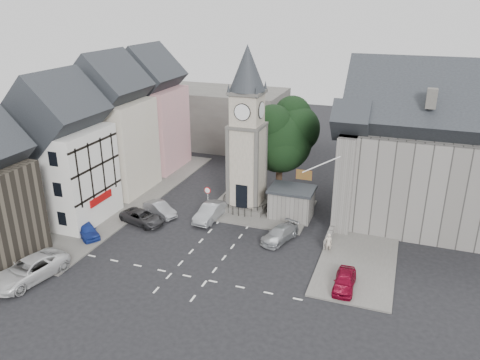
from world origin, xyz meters
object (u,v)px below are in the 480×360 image
at_px(clock_tower, 247,131).
at_px(car_west_blue, 87,230).
at_px(car_east_red, 345,281).
at_px(pedestrian, 328,243).
at_px(stone_shelter, 292,203).

relative_size(clock_tower, car_west_blue, 4.39).
relative_size(car_east_red, pedestrian, 2.19).
distance_m(car_west_blue, pedestrian, 21.43).
xyz_separation_m(car_west_blue, car_east_red, (23.00, -0.27, 0.00)).
bearing_deg(clock_tower, stone_shelter, -5.84).
bearing_deg(stone_shelter, clock_tower, 174.16).
relative_size(stone_shelter, pedestrian, 2.53).
xyz_separation_m(stone_shelter, car_east_red, (6.70, -10.50, -0.91)).
relative_size(car_west_blue, pedestrian, 2.18).
bearing_deg(clock_tower, car_west_blue, -136.99).
bearing_deg(clock_tower, pedestrian, -32.52).
height_order(stone_shelter, car_east_red, stone_shelter).
bearing_deg(pedestrian, car_west_blue, -6.55).
distance_m(car_east_red, pedestrian, 5.43).
height_order(car_west_blue, pedestrian, pedestrian).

